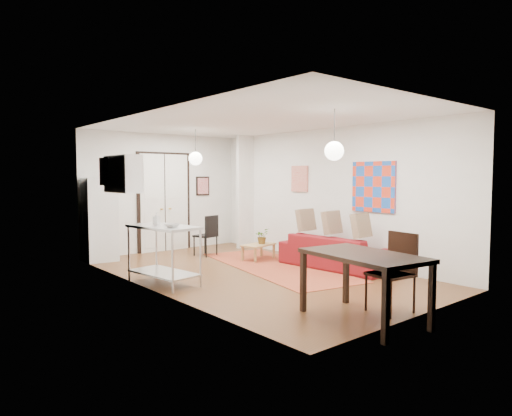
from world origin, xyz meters
TOP-DOWN VIEW (x-y plane):
  - floor at (0.00, 0.00)m, footprint 7.00×7.00m
  - ceiling at (0.00, 0.00)m, footprint 4.20×7.00m
  - wall_back at (0.00, 3.50)m, footprint 4.20×0.02m
  - wall_front at (0.00, -3.50)m, footprint 4.20×0.02m
  - wall_left at (-2.10, 0.00)m, footprint 0.02×7.00m
  - wall_right at (2.10, 0.00)m, footprint 0.02×7.00m
  - double_doors at (0.00, 3.46)m, footprint 1.44×0.06m
  - stub_partition at (1.85, 2.55)m, footprint 0.50×0.10m
  - wall_cabinet at (-1.92, 1.50)m, footprint 0.35×1.00m
  - painting_popart at (2.08, -1.25)m, footprint 0.05×1.00m
  - painting_abstract at (2.08, 0.80)m, footprint 0.05×0.50m
  - poster_back at (1.15, 3.47)m, footprint 0.40×0.03m
  - print_left at (-2.07, 2.00)m, footprint 0.03×0.44m
  - pendant_back at (0.00, 2.00)m, footprint 0.30×0.30m
  - pendant_front at (0.00, -2.00)m, footprint 0.30×0.30m
  - kilim_rug at (0.75, 0.18)m, footprint 2.34×4.34m
  - sofa at (1.58, -0.70)m, footprint 1.06×2.36m
  - coffee_table at (0.99, 1.00)m, footprint 0.87×0.61m
  - potted_plant at (1.09, 1.00)m, footprint 0.33×0.36m
  - kitchen_counter at (-1.75, 0.27)m, footprint 0.84×1.40m
  - bowl at (-1.75, -0.03)m, footprint 0.32×0.32m
  - soap_bottle at (-1.75, 0.52)m, footprint 0.13×0.13m
  - fridge at (-1.75, 3.15)m, footprint 0.71×0.71m
  - dining_table at (-0.75, -3.15)m, footprint 1.11×1.69m
  - dining_chair_near at (-0.15, -3.04)m, footprint 0.58×0.77m
  - dining_chair_far at (-0.15, -3.04)m, footprint 0.58×0.77m
  - black_side_chair at (0.38, 2.30)m, footprint 0.53×0.54m

SIDE VIEW (x-z plane):
  - floor at x=0.00m, z-range 0.00..0.00m
  - kilim_rug at x=0.75m, z-range 0.00..0.01m
  - coffee_table at x=0.99m, z-range 0.13..0.48m
  - sofa at x=1.58m, z-range 0.00..0.67m
  - potted_plant at x=1.09m, z-range 0.35..0.69m
  - black_side_chair at x=0.38m, z-range 0.08..1.03m
  - dining_chair_near at x=-0.15m, z-range 0.09..1.17m
  - dining_chair_far at x=-0.15m, z-range 0.09..1.17m
  - kitchen_counter at x=-1.75m, z-range 0.17..1.18m
  - dining_table at x=-0.75m, z-range 0.34..1.22m
  - fridge at x=-1.75m, z-range 0.00..1.82m
  - bowl at x=-1.75m, z-range 1.02..1.07m
  - soap_bottle at x=-1.75m, z-range 1.02..1.23m
  - double_doors at x=0.00m, z-range -0.05..2.45m
  - wall_back at x=0.00m, z-range 0.00..2.90m
  - wall_front at x=0.00m, z-range 0.00..2.90m
  - wall_left at x=-2.10m, z-range 0.00..2.90m
  - wall_right at x=2.10m, z-range 0.00..2.90m
  - stub_partition at x=1.85m, z-range 0.00..2.90m
  - poster_back at x=1.15m, z-range 1.35..1.85m
  - painting_popart at x=2.08m, z-range 1.15..2.15m
  - painting_abstract at x=2.08m, z-range 1.50..2.10m
  - wall_cabinet at x=-1.92m, z-range 1.55..2.25m
  - print_left at x=-2.07m, z-range 1.68..2.22m
  - pendant_back at x=0.00m, z-range 1.85..2.65m
  - pendant_front at x=0.00m, z-range 1.85..2.65m
  - ceiling at x=0.00m, z-range 2.89..2.91m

